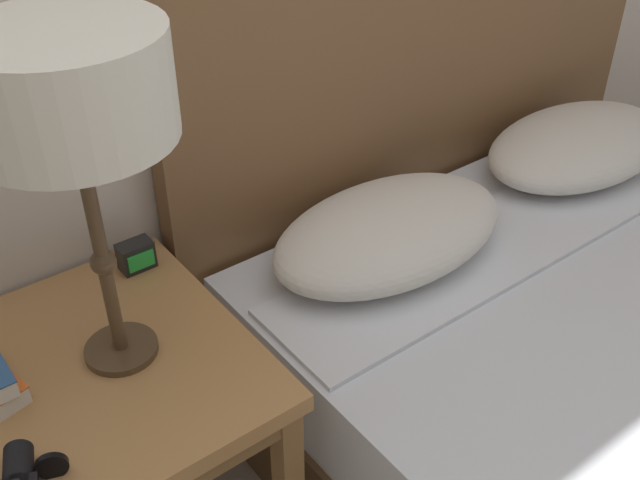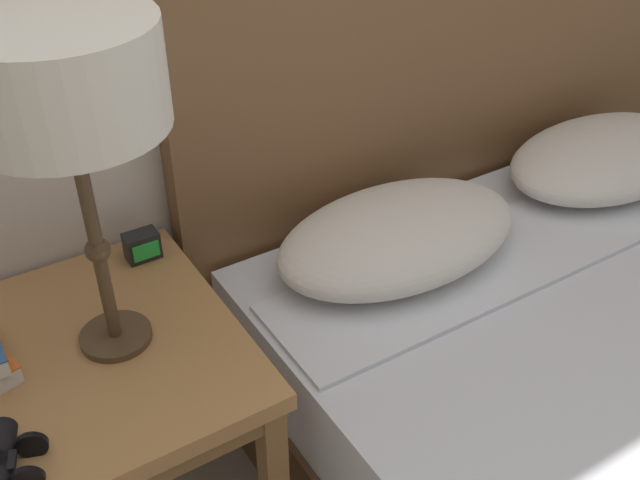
{
  "view_description": "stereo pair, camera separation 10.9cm",
  "coord_description": "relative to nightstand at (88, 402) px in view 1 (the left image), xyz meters",
  "views": [
    {
      "loc": [
        -0.71,
        -0.41,
        1.52
      ],
      "look_at": [
        0.0,
        0.53,
        0.68
      ],
      "focal_mm": 42.0,
      "sensor_mm": 36.0,
      "label": 1
    },
    {
      "loc": [
        -0.62,
        -0.48,
        1.52
      ],
      "look_at": [
        0.0,
        0.53,
        0.68
      ],
      "focal_mm": 42.0,
      "sensor_mm": 36.0,
      "label": 2
    }
  ],
  "objects": [
    {
      "name": "nightstand",
      "position": [
        0.0,
        0.0,
        0.0
      ],
      "size": [
        0.58,
        0.58,
        0.58
      ],
      "color": "#AD7A47",
      "rests_on": "ground_plane"
    },
    {
      "name": "table_lamp",
      "position": [
        0.08,
        0.0,
        0.57
      ],
      "size": [
        0.3,
        0.3,
        0.59
      ],
      "color": "#4C3823",
      "rests_on": "nightstand"
    },
    {
      "name": "alarm_clock",
      "position": [
        0.21,
        0.21,
        0.11
      ],
      "size": [
        0.07,
        0.05,
        0.06
      ],
      "color": "black",
      "rests_on": "nightstand"
    }
  ]
}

